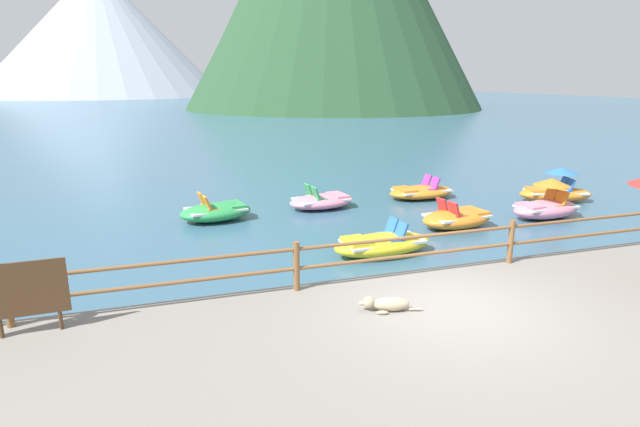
% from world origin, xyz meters
% --- Properties ---
extents(ground_plane, '(200.00, 200.00, 0.00)m').
position_xyz_m(ground_plane, '(0.00, 40.00, 0.00)').
color(ground_plane, '#38607A').
extents(promenade_dock, '(28.00, 8.00, 0.40)m').
position_xyz_m(promenade_dock, '(0.00, -2.20, 0.20)').
color(promenade_dock, gray).
rests_on(promenade_dock, ground).
extents(dock_railing, '(23.92, 0.12, 0.95)m').
position_xyz_m(dock_railing, '(-0.00, 1.55, 0.98)').
color(dock_railing, brown).
rests_on(dock_railing, promenade_dock).
extents(sign_board, '(1.18, 0.10, 1.19)m').
position_xyz_m(sign_board, '(-6.77, 1.18, 1.13)').
color(sign_board, silver).
rests_on(sign_board, promenade_dock).
extents(dog_resting, '(1.04, 0.48, 0.26)m').
position_xyz_m(dog_resting, '(-1.16, 0.21, 0.52)').
color(dog_resting, tan).
rests_on(dog_resting, promenade_dock).
extents(pedal_boat_0, '(2.42, 1.71, 0.87)m').
position_xyz_m(pedal_boat_0, '(-3.01, 8.49, 0.28)').
color(pedal_boat_0, green).
rests_on(pedal_boat_0, ground).
extents(pedal_boat_1, '(2.64, 1.30, 0.86)m').
position_xyz_m(pedal_boat_1, '(0.49, 3.95, 0.28)').
color(pedal_boat_1, yellow).
rests_on(pedal_boat_1, ground).
extents(pedal_boat_2, '(2.41, 1.28, 1.26)m').
position_xyz_m(pedal_boat_2, '(6.86, 5.53, 0.41)').
color(pedal_boat_2, pink).
rests_on(pedal_boat_2, ground).
extents(pedal_boat_3, '(2.77, 1.87, 1.23)m').
position_xyz_m(pedal_boat_3, '(8.81, 7.29, 0.39)').
color(pedal_boat_3, orange).
rests_on(pedal_boat_3, ground).
extents(pedal_boat_4, '(2.60, 1.48, 0.81)m').
position_xyz_m(pedal_boat_4, '(4.50, 9.22, 0.24)').
color(pedal_boat_4, orange).
rests_on(pedal_boat_4, ground).
extents(pedal_boat_5, '(2.43, 1.65, 0.82)m').
position_xyz_m(pedal_boat_5, '(0.57, 8.94, 0.25)').
color(pedal_boat_5, pink).
rests_on(pedal_boat_5, ground).
extents(pedal_boat_6, '(2.39, 1.56, 0.87)m').
position_xyz_m(pedal_boat_6, '(3.62, 5.48, 0.28)').
color(pedal_boat_6, orange).
rests_on(pedal_boat_6, ground).
extents(distant_peak, '(58.22, 58.22, 30.19)m').
position_xyz_m(distant_peak, '(-14.08, 135.17, 15.10)').
color(distant_peak, '#A8B2C1').
rests_on(distant_peak, ground).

